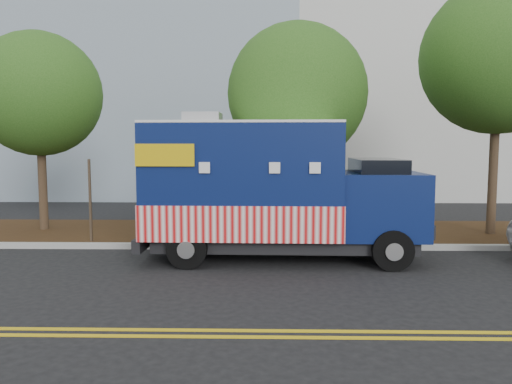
{
  "coord_description": "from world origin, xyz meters",
  "views": [
    {
      "loc": [
        0.51,
        -11.72,
        2.81
      ],
      "look_at": [
        0.24,
        0.6,
        1.62
      ],
      "focal_mm": 35.0,
      "sensor_mm": 36.0,
      "label": 1
    }
  ],
  "objects": [
    {
      "name": "ground",
      "position": [
        0.0,
        0.0,
        0.0
      ],
      "size": [
        120.0,
        120.0,
        0.0
      ],
      "primitive_type": "plane",
      "color": "black",
      "rests_on": "ground"
    },
    {
      "name": "curb",
      "position": [
        0.0,
        1.4,
        0.07
      ],
      "size": [
        120.0,
        0.18,
        0.15
      ],
      "primitive_type": "cube",
      "color": "#9E9E99",
      "rests_on": "ground"
    },
    {
      "name": "mulch_strip",
      "position": [
        0.0,
        3.5,
        0.07
      ],
      "size": [
        120.0,
        4.0,
        0.15
      ],
      "primitive_type": "cube",
      "color": "black",
      "rests_on": "ground"
    },
    {
      "name": "centerline_near",
      "position": [
        0.0,
        -4.45,
        0.01
      ],
      "size": [
        120.0,
        0.1,
        0.01
      ],
      "primitive_type": "cube",
      "color": "gold",
      "rests_on": "ground"
    },
    {
      "name": "centerline_far",
      "position": [
        0.0,
        -4.7,
        0.01
      ],
      "size": [
        120.0,
        0.1,
        0.01
      ],
      "primitive_type": "cube",
      "color": "gold",
      "rests_on": "ground"
    },
    {
      "name": "tree_a",
      "position": [
        -6.46,
        3.57,
        4.31
      ],
      "size": [
        3.77,
        3.77,
        6.21
      ],
      "color": "#38281C",
      "rests_on": "ground"
    },
    {
      "name": "tree_b",
      "position": [
        1.37,
        2.68,
        4.23
      ],
      "size": [
        3.97,
        3.97,
        6.23
      ],
      "color": "#38281C",
      "rests_on": "ground"
    },
    {
      "name": "tree_c",
      "position": [
        7.17,
        3.08,
        5.28
      ],
      "size": [
        4.41,
        4.41,
        7.49
      ],
      "color": "#38281C",
      "rests_on": "ground"
    },
    {
      "name": "sign_post",
      "position": [
        -4.3,
        1.64,
        1.2
      ],
      "size": [
        0.06,
        0.06,
        2.4
      ],
      "primitive_type": "cube",
      "color": "#473828",
      "rests_on": "ground"
    },
    {
      "name": "food_truck",
      "position": [
        0.53,
        0.38,
        1.61
      ],
      "size": [
        6.81,
        2.7,
        3.56
      ],
      "rotation": [
        0.0,
        0.0,
        -0.02
      ],
      "color": "black",
      "rests_on": "ground"
    }
  ]
}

